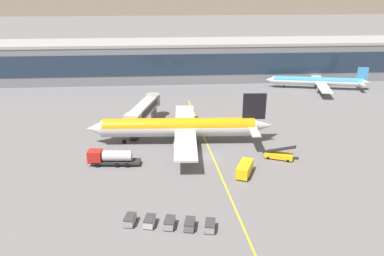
# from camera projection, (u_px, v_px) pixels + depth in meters

# --- Properties ---
(ground_plane) EXTENTS (700.00, 700.00, 0.00)m
(ground_plane) POSITION_uv_depth(u_px,v_px,m) (208.00, 157.00, 83.43)
(ground_plane) COLOR slate
(apron_lead_in_line) EXTENTS (5.69, 79.84, 0.01)m
(apron_lead_in_line) POSITION_uv_depth(u_px,v_px,m) (211.00, 153.00, 85.35)
(apron_lead_in_line) COLOR yellow
(apron_lead_in_line) RESTS_ON ground_plane
(terminal_building) EXTENTS (221.58, 19.19, 14.67)m
(terminal_building) POSITION_uv_depth(u_px,v_px,m) (157.00, 60.00, 145.79)
(terminal_building) COLOR slate
(terminal_building) RESTS_ON ground_plane
(main_airliner) EXTENTS (44.04, 34.77, 12.13)m
(main_airliner) POSITION_uv_depth(u_px,v_px,m) (180.00, 127.00, 89.29)
(main_airliner) COLOR #B2B7BC
(main_airliner) RESTS_ON ground_plane
(jet_bridge) EXTENTS (8.51, 20.23, 6.68)m
(jet_bridge) POSITION_uv_depth(u_px,v_px,m) (145.00, 109.00, 98.94)
(jet_bridge) COLOR #B2B7BC
(jet_bridge) RESTS_ON ground_plane
(fuel_tanker) EXTENTS (10.96, 3.35, 3.25)m
(fuel_tanker) POSITION_uv_depth(u_px,v_px,m) (111.00, 157.00, 79.39)
(fuel_tanker) COLOR #232326
(fuel_tanker) RESTS_ON ground_plane
(belt_loader) EXTENTS (6.86, 4.12, 3.49)m
(belt_loader) POSITION_uv_depth(u_px,v_px,m) (279.00, 155.00, 82.17)
(belt_loader) COLOR yellow
(belt_loader) RESTS_ON ground_plane
(lavatory_truck) EXTENTS (4.47, 6.23, 2.50)m
(lavatory_truck) POSITION_uv_depth(u_px,v_px,m) (245.00, 169.00, 75.22)
(lavatory_truck) COLOR yellow
(lavatory_truck) RESTS_ON ground_plane
(baggage_cart_0) EXTENTS (2.06, 2.90, 1.48)m
(baggage_cart_0) POSITION_uv_depth(u_px,v_px,m) (130.00, 220.00, 60.34)
(baggage_cart_0) COLOR gray
(baggage_cart_0) RESTS_ON ground_plane
(baggage_cart_1) EXTENTS (2.06, 2.90, 1.48)m
(baggage_cart_1) POSITION_uv_depth(u_px,v_px,m) (150.00, 221.00, 59.98)
(baggage_cart_1) COLOR #B2B7BC
(baggage_cart_1) RESTS_ON ground_plane
(baggage_cart_2) EXTENTS (2.06, 2.90, 1.48)m
(baggage_cart_2) POSITION_uv_depth(u_px,v_px,m) (170.00, 223.00, 59.61)
(baggage_cart_2) COLOR gray
(baggage_cart_2) RESTS_ON ground_plane
(baggage_cart_3) EXTENTS (2.06, 2.90, 1.48)m
(baggage_cart_3) POSITION_uv_depth(u_px,v_px,m) (190.00, 224.00, 59.24)
(baggage_cart_3) COLOR #595B60
(baggage_cart_3) RESTS_ON ground_plane
(baggage_cart_4) EXTENTS (2.06, 2.90, 1.48)m
(baggage_cart_4) POSITION_uv_depth(u_px,v_px,m) (210.00, 226.00, 58.87)
(baggage_cart_4) COLOR gray
(baggage_cart_4) RESTS_ON ground_plane
(commuter_jet_far) EXTENTS (35.89, 28.95, 8.22)m
(commuter_jet_far) POSITION_uv_depth(u_px,v_px,m) (317.00, 81.00, 134.46)
(commuter_jet_far) COLOR silver
(commuter_jet_far) RESTS_ON ground_plane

